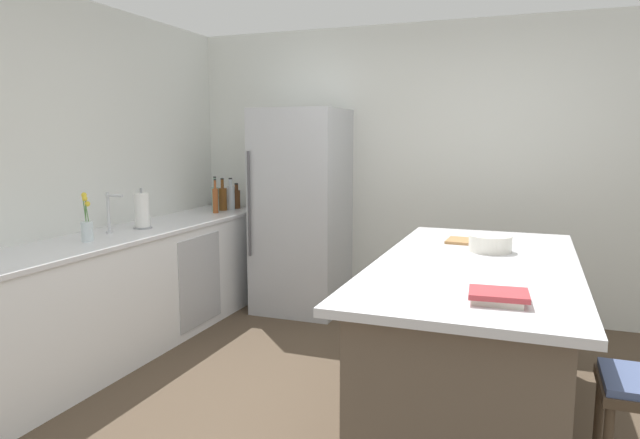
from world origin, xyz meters
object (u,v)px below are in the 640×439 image
(gin_bottle, at_px, (215,198))
(vinegar_bottle, at_px, (215,200))
(cookbook_stack, at_px, (499,296))
(mixing_bowl, at_px, (490,243))
(flower_vase, at_px, (87,227))
(soda_bottle, at_px, (231,197))
(kitchen_island, at_px, (473,341))
(sink_faucet, at_px, (110,212))
(paper_towel_roll, at_px, (142,211))
(cutting_board, at_px, (473,242))
(refrigerator, at_px, (301,211))
(whiskey_bottle, at_px, (223,198))
(syrup_bottle, at_px, (237,198))

(gin_bottle, height_order, vinegar_bottle, gin_bottle)
(vinegar_bottle, distance_m, cookbook_stack, 3.41)
(cookbook_stack, xyz_separation_m, mixing_bowl, (-0.11, 1.10, 0.02))
(flower_vase, relative_size, soda_bottle, 1.08)
(kitchen_island, height_order, soda_bottle, soda_bottle)
(vinegar_bottle, bearing_deg, sink_faucet, -95.41)
(paper_towel_roll, bearing_deg, cutting_board, 4.03)
(flower_vase, bearing_deg, sink_faucet, 103.86)
(refrigerator, relative_size, whiskey_bottle, 5.97)
(soda_bottle, xyz_separation_m, gin_bottle, (-0.05, -0.20, 0.00))
(flower_vase, xyz_separation_m, gin_bottle, (-0.01, 1.66, 0.02))
(soda_bottle, height_order, vinegar_bottle, vinegar_bottle)
(kitchen_island, distance_m, gin_bottle, 2.98)
(syrup_bottle, relative_size, mixing_bowl, 0.99)
(refrigerator, xyz_separation_m, syrup_bottle, (-0.76, 0.15, 0.08))
(kitchen_island, bearing_deg, flower_vase, -175.56)
(cookbook_stack, bearing_deg, sink_faucet, 162.00)
(whiskey_bottle, xyz_separation_m, vinegar_bottle, (0.03, -0.19, 0.01))
(paper_towel_roll, relative_size, vinegar_bottle, 0.98)
(syrup_bottle, bearing_deg, paper_towel_roll, -92.98)
(kitchen_island, height_order, syrup_bottle, syrup_bottle)
(vinegar_bottle, xyz_separation_m, mixing_bowl, (2.53, -1.06, -0.06))
(sink_faucet, xyz_separation_m, soda_bottle, (0.12, 1.55, -0.04))
(cookbook_stack, bearing_deg, soda_bottle, 137.17)
(soda_bottle, bearing_deg, syrup_bottle, 82.73)
(kitchen_island, xyz_separation_m, mixing_bowl, (0.05, 0.32, 0.50))
(mixing_bowl, height_order, cutting_board, mixing_bowl)
(vinegar_bottle, height_order, cookbook_stack, vinegar_bottle)
(kitchen_island, bearing_deg, gin_bottle, 149.92)
(vinegar_bottle, height_order, mixing_bowl, vinegar_bottle)
(syrup_bottle, bearing_deg, gin_bottle, -102.39)
(kitchen_island, height_order, cookbook_stack, cookbook_stack)
(kitchen_island, distance_m, paper_towel_roll, 2.63)
(syrup_bottle, distance_m, vinegar_bottle, 0.38)
(flower_vase, distance_m, whiskey_bottle, 1.77)
(whiskey_bottle, distance_m, gin_bottle, 0.11)
(paper_towel_roll, bearing_deg, refrigerator, 55.59)
(sink_faucet, bearing_deg, gin_bottle, 87.03)
(sink_faucet, relative_size, cutting_board, 0.87)
(mixing_bowl, bearing_deg, refrigerator, 143.78)
(gin_bottle, xyz_separation_m, cutting_board, (2.46, -0.89, -0.10))
(vinegar_bottle, bearing_deg, cutting_board, -18.65)
(syrup_bottle, xyz_separation_m, soda_bottle, (-0.01, -0.09, 0.02))
(kitchen_island, relative_size, paper_towel_roll, 7.15)
(kitchen_island, xyz_separation_m, syrup_bottle, (-2.47, 1.76, 0.54))
(flower_vase, relative_size, cutting_board, 0.96)
(paper_towel_roll, bearing_deg, vinegar_bottle, 86.75)
(syrup_bottle, height_order, vinegar_bottle, vinegar_bottle)
(whiskey_bottle, height_order, gin_bottle, gin_bottle)
(sink_faucet, distance_m, paper_towel_roll, 0.29)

